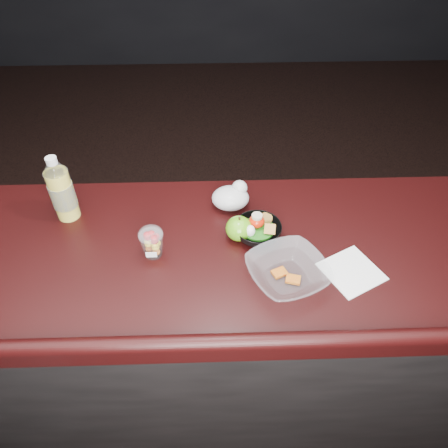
{
  "coord_description": "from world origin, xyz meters",
  "views": [
    {
      "loc": [
        0.1,
        -0.66,
        2.07
      ],
      "look_at": [
        0.13,
        0.33,
        1.1
      ],
      "focal_mm": 35.0,
      "sensor_mm": 36.0,
      "label": 1
    }
  ],
  "objects_px": {
    "green_apple": "(239,228)",
    "takeout_bowl": "(287,272)",
    "snack_bowl": "(257,230)",
    "lemonade_bottle": "(62,193)",
    "fruit_cup": "(152,242)"
  },
  "relations": [
    {
      "from": "snack_bowl",
      "to": "takeout_bowl",
      "type": "bearing_deg",
      "value": -67.38
    },
    {
      "from": "green_apple",
      "to": "snack_bowl",
      "type": "distance_m",
      "value": 0.06
    },
    {
      "from": "green_apple",
      "to": "takeout_bowl",
      "type": "bearing_deg",
      "value": -52.5
    },
    {
      "from": "green_apple",
      "to": "takeout_bowl",
      "type": "xyz_separation_m",
      "value": [
        0.14,
        -0.18,
        -0.01
      ]
    },
    {
      "from": "green_apple",
      "to": "snack_bowl",
      "type": "height_order",
      "value": "green_apple"
    },
    {
      "from": "lemonade_bottle",
      "to": "fruit_cup",
      "type": "distance_m",
      "value": 0.37
    },
    {
      "from": "snack_bowl",
      "to": "takeout_bowl",
      "type": "height_order",
      "value": "snack_bowl"
    },
    {
      "from": "lemonade_bottle",
      "to": "takeout_bowl",
      "type": "relative_size",
      "value": 0.8
    },
    {
      "from": "fruit_cup",
      "to": "snack_bowl",
      "type": "height_order",
      "value": "fruit_cup"
    },
    {
      "from": "lemonade_bottle",
      "to": "green_apple",
      "type": "distance_m",
      "value": 0.61
    },
    {
      "from": "green_apple",
      "to": "snack_bowl",
      "type": "bearing_deg",
      "value": 2.62
    },
    {
      "from": "lemonade_bottle",
      "to": "snack_bowl",
      "type": "height_order",
      "value": "lemonade_bottle"
    },
    {
      "from": "fruit_cup",
      "to": "snack_bowl",
      "type": "xyz_separation_m",
      "value": [
        0.34,
        0.07,
        -0.03
      ]
    },
    {
      "from": "fruit_cup",
      "to": "takeout_bowl",
      "type": "relative_size",
      "value": 0.36
    },
    {
      "from": "takeout_bowl",
      "to": "snack_bowl",
      "type": "bearing_deg",
      "value": 112.62
    }
  ]
}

